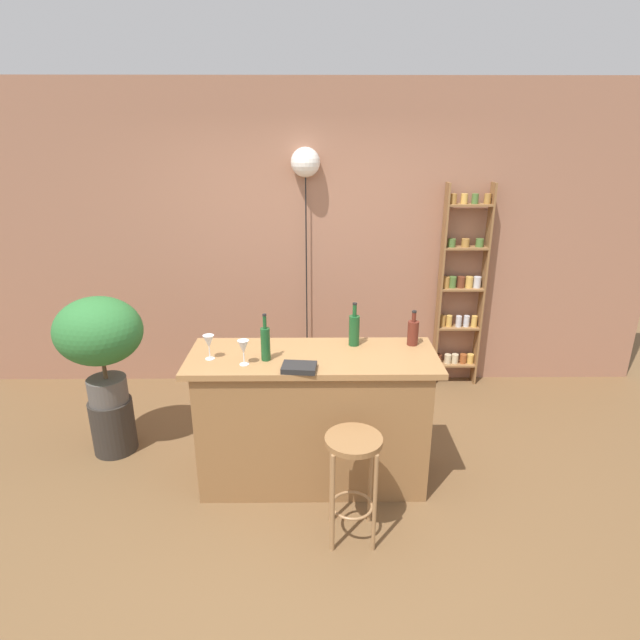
{
  "coord_description": "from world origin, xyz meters",
  "views": [
    {
      "loc": [
        0.02,
        -2.79,
        2.31
      ],
      "look_at": [
        0.05,
        0.55,
        1.11
      ],
      "focal_mm": 28.64,
      "sensor_mm": 36.0,
      "label": 1
    }
  ],
  "objects": [
    {
      "name": "pendant_globe_light",
      "position": [
        -0.06,
        1.84,
        2.09
      ],
      "size": [
        0.26,
        0.26,
        2.23
      ],
      "color": "black",
      "rests_on": "ground"
    },
    {
      "name": "kitchen_counter",
      "position": [
        0.0,
        0.3,
        0.48
      ],
      "size": [
        1.65,
        0.61,
        0.96
      ],
      "color": "olive",
      "rests_on": "ground"
    },
    {
      "name": "wine_glass_center",
      "position": [
        -0.67,
        0.24,
        1.07
      ],
      "size": [
        0.07,
        0.07,
        0.16
      ],
      "color": "silver",
      "rests_on": "kitchen_counter"
    },
    {
      "name": "ground",
      "position": [
        0.0,
        0.0,
        0.0
      ],
      "size": [
        12.0,
        12.0,
        0.0
      ],
      "primitive_type": "plane",
      "color": "brown"
    },
    {
      "name": "potted_plant",
      "position": [
        -1.55,
        0.66,
        0.96
      ],
      "size": [
        0.62,
        0.56,
        0.82
      ],
      "color": "#514C47",
      "rests_on": "plant_stool"
    },
    {
      "name": "back_wall",
      "position": [
        0.0,
        1.95,
        1.4
      ],
      "size": [
        6.4,
        0.1,
        2.8
      ],
      "primitive_type": "cube",
      "color": "#9E6B51",
      "rests_on": "ground"
    },
    {
      "name": "cookbook",
      "position": [
        -0.08,
        0.07,
        0.98
      ],
      "size": [
        0.22,
        0.17,
        0.03
      ],
      "primitive_type": "cube",
      "rotation": [
        0.0,
        0.0,
        -0.1
      ],
      "color": "black",
      "rests_on": "kitchen_counter"
    },
    {
      "name": "bar_stool",
      "position": [
        0.24,
        -0.28,
        0.51
      ],
      "size": [
        0.33,
        0.33,
        0.69
      ],
      "color": "#997047",
      "rests_on": "ground"
    },
    {
      "name": "bottle_soda_blue",
      "position": [
        0.28,
        0.47,
        1.07
      ],
      "size": [
        0.07,
        0.07,
        0.3
      ],
      "color": "#194C23",
      "rests_on": "kitchen_counter"
    },
    {
      "name": "bottle_sauce_amber",
      "position": [
        -0.3,
        0.22,
        1.08
      ],
      "size": [
        0.06,
        0.06,
        0.31
      ],
      "color": "#194C23",
      "rests_on": "kitchen_counter"
    },
    {
      "name": "wine_glass_left",
      "position": [
        -0.43,
        0.15,
        1.07
      ],
      "size": [
        0.07,
        0.07,
        0.16
      ],
      "color": "silver",
      "rests_on": "kitchen_counter"
    },
    {
      "name": "bottle_vinegar",
      "position": [
        0.69,
        0.47,
        1.05
      ],
      "size": [
        0.08,
        0.08,
        0.25
      ],
      "color": "#5B2319",
      "rests_on": "kitchen_counter"
    },
    {
      "name": "spice_shelf",
      "position": [
        1.39,
        1.81,
        0.96
      ],
      "size": [
        0.42,
        0.14,
        1.94
      ],
      "color": "olive",
      "rests_on": "ground"
    },
    {
      "name": "plant_stool",
      "position": [
        -1.55,
        0.66,
        0.21
      ],
      "size": [
        0.32,
        0.32,
        0.43
      ],
      "primitive_type": "cylinder",
      "color": "#2D2823",
      "rests_on": "ground"
    }
  ]
}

